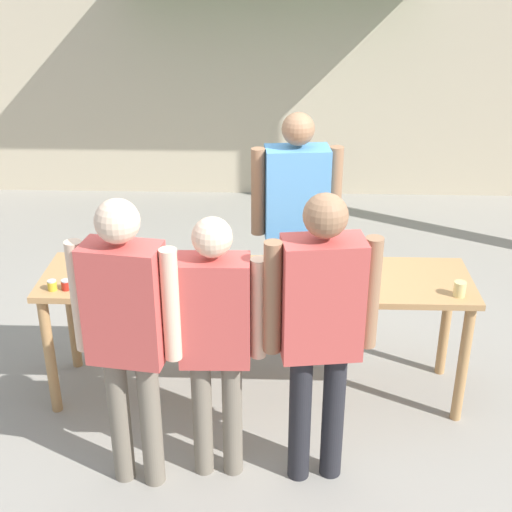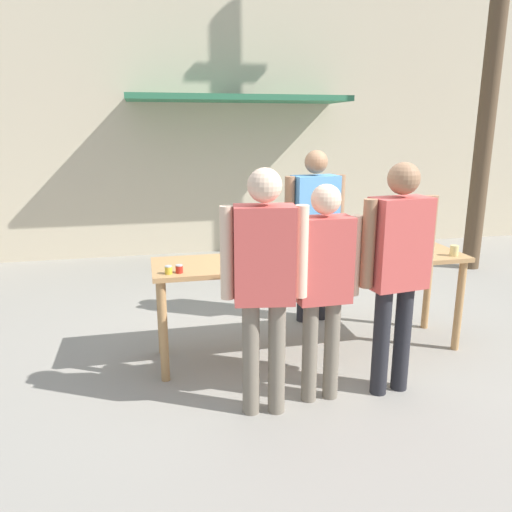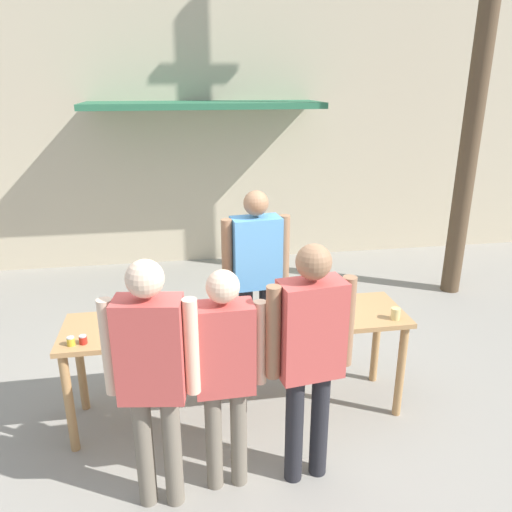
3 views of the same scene
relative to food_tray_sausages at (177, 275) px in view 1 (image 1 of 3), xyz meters
The scene contains 11 objects.
ground_plane 1.04m from the food_tray_sausages, ahead, with size 24.00×24.00×0.00m, color gray.
serving_table 0.53m from the food_tray_sausages, ahead, with size 2.79×0.66×0.89m.
food_tray_sausages is the anchor object (origin of this frame).
food_tray_buns 0.81m from the food_tray_sausages, ahead, with size 0.39×0.29×0.06m.
condiment_jar_mustard 0.78m from the food_tray_sausages, 165.00° to the right, with size 0.06×0.06×0.07m.
condiment_jar_ketchup 0.70m from the food_tray_sausages, 163.89° to the right, with size 0.06×0.06×0.07m.
beer_cup 1.78m from the food_tray_sausages, ahead, with size 0.07×0.07×0.09m.
person_server_behind_table 1.10m from the food_tray_sausages, 44.00° to the left, with size 0.66×0.30×1.79m.
person_customer_holding_hotdog 0.89m from the food_tray_sausages, 99.24° to the right, with size 0.59×0.28×1.76m.
person_customer_with_cup 1.20m from the food_tray_sausages, 41.89° to the right, with size 0.61×0.29×1.77m.
person_customer_waiting_in_line 0.85m from the food_tray_sausages, 68.02° to the right, with size 0.56×0.22×1.63m.
Camera 1 is at (0.14, -4.10, 3.00)m, focal length 50.00 mm.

